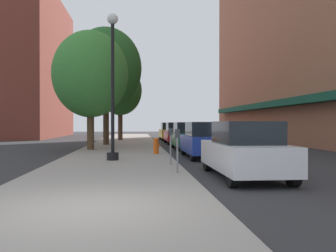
% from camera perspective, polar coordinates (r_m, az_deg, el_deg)
% --- Properties ---
extents(ground_plane, '(90.00, 90.00, 0.00)m').
position_cam_1_polar(ground_plane, '(24.77, 2.38, -3.27)').
color(ground_plane, '#2D2D30').
extents(sidewalk_slab, '(4.80, 50.00, 0.12)m').
position_cam_1_polar(sidewalk_slab, '(25.58, -6.84, -3.02)').
color(sidewalk_slab, gray).
rests_on(sidewalk_slab, ground).
extents(building_far_background, '(6.80, 18.00, 16.03)m').
position_cam_1_polar(building_far_background, '(45.55, -20.24, 8.49)').
color(building_far_background, brown).
rests_on(building_far_background, ground).
extents(lamppost, '(0.48, 0.48, 5.90)m').
position_cam_1_polar(lamppost, '(14.96, -8.63, 6.57)').
color(lamppost, black).
rests_on(lamppost, sidewalk_slab).
extents(fire_hydrant, '(0.33, 0.26, 0.79)m').
position_cam_1_polar(fire_hydrant, '(17.72, -1.87, -3.07)').
color(fire_hydrant, '#E05614').
rests_on(fire_hydrant, sidewalk_slab).
extents(parking_meter_near, '(0.14, 0.09, 1.31)m').
position_cam_1_polar(parking_meter_near, '(13.04, 0.41, -2.45)').
color(parking_meter_near, slate).
rests_on(parking_meter_near, sidewalk_slab).
extents(parking_meter_far, '(0.14, 0.09, 1.31)m').
position_cam_1_polar(parking_meter_far, '(10.90, 1.48, -3.02)').
color(parking_meter_far, slate).
rests_on(parking_meter_far, sidewalk_slab).
extents(tree_near, '(3.80, 3.80, 6.55)m').
position_cam_1_polar(tree_near, '(32.59, -7.46, 5.48)').
color(tree_near, '#422D1E').
rests_on(tree_near, sidewalk_slab).
extents(tree_mid, '(4.90, 4.90, 8.08)m').
position_cam_1_polar(tree_mid, '(25.84, -9.64, 8.82)').
color(tree_mid, '#422D1E').
rests_on(tree_mid, sidewalk_slab).
extents(tree_far, '(4.24, 4.24, 6.69)m').
position_cam_1_polar(tree_far, '(21.23, -11.99, 7.89)').
color(tree_far, '#4C3823').
rests_on(tree_far, sidewalk_slab).
extents(car_white, '(1.80, 4.30, 1.66)m').
position_cam_1_polar(car_white, '(10.98, 11.86, -3.74)').
color(car_white, black).
rests_on(car_white, ground).
extents(car_blue, '(1.80, 4.30, 1.66)m').
position_cam_1_polar(car_blue, '(17.11, 5.72, -2.23)').
color(car_blue, black).
rests_on(car_blue, ground).
extents(car_green, '(1.80, 4.30, 1.66)m').
position_cam_1_polar(car_green, '(22.63, 3.08, -1.57)').
color(car_green, black).
rests_on(car_green, ground).
extents(car_red, '(1.80, 4.30, 1.66)m').
position_cam_1_polar(car_red, '(28.49, 1.41, -1.15)').
color(car_red, black).
rests_on(car_red, ground).
extents(car_yellow, '(1.80, 4.30, 1.66)m').
position_cam_1_polar(car_yellow, '(34.49, 0.29, -0.87)').
color(car_yellow, black).
rests_on(car_yellow, ground).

